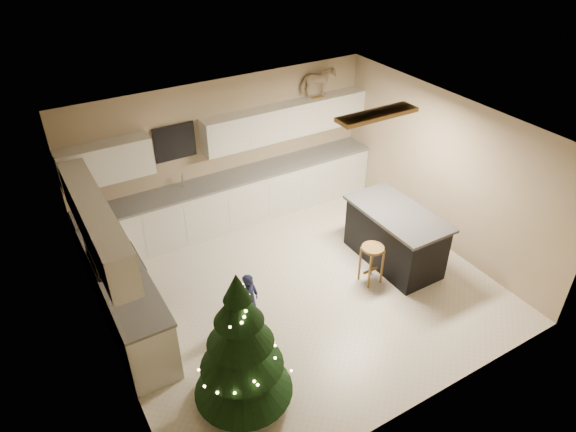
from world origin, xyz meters
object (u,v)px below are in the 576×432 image
object	(u,v)px
island	(395,236)
toddler	(251,299)
bar_stool	(372,256)
christmas_tree	(241,353)
rocking_horse	(318,82)

from	to	relation	value
island	toddler	distance (m)	2.66
bar_stool	christmas_tree	world-z (taller)	christmas_tree
island	bar_stool	xyz separation A→B (m)	(-0.65, -0.23, 0.02)
bar_stool	toddler	bearing A→B (deg)	175.74
island	rocking_horse	world-z (taller)	rocking_horse
island	christmas_tree	size ratio (longest dim) A/B	0.87
christmas_tree	rocking_horse	xyz separation A→B (m)	(3.42, 3.68, 1.48)
rocking_horse	christmas_tree	bearing A→B (deg)	146.00
toddler	rocking_horse	distance (m)	4.20
island	christmas_tree	bearing A→B (deg)	-160.32
christmas_tree	rocking_horse	world-z (taller)	rocking_horse
christmas_tree	rocking_horse	distance (m)	5.24
bar_stool	christmas_tree	distance (m)	2.86
bar_stool	rocking_horse	distance (m)	3.34
island	rocking_horse	bearing A→B (deg)	87.91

